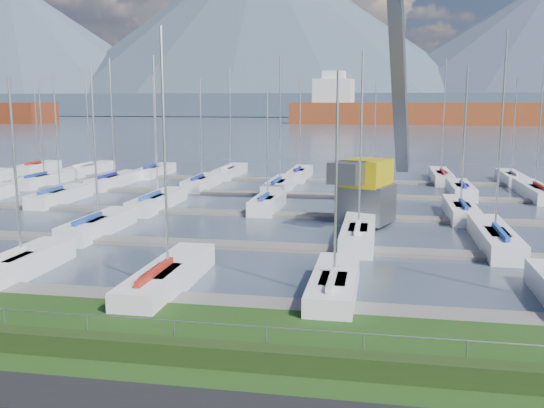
# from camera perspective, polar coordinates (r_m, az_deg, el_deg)

# --- Properties ---
(path) EXTENTS (160.00, 2.00, 0.04)m
(path) POSITION_cam_1_polar(r_m,az_deg,el_deg) (17.48, -9.30, -18.10)
(path) COLOR black
(path) RESTS_ON grass
(water) EXTENTS (800.00, 540.00, 0.20)m
(water) POSITION_cam_1_polar(r_m,az_deg,el_deg) (277.71, 9.29, 7.81)
(water) COLOR #404C5E
(hedge) EXTENTS (80.00, 0.70, 0.70)m
(hedge) POSITION_cam_1_polar(r_m,az_deg,el_deg) (19.56, -6.71, -13.80)
(hedge) COLOR #213313
(hedge) RESTS_ON grass
(fence) EXTENTS (80.00, 0.04, 0.04)m
(fence) POSITION_cam_1_polar(r_m,az_deg,el_deg) (19.59, -6.42, -11.07)
(fence) COLOR gray
(fence) RESTS_ON grass
(foothill) EXTENTS (900.00, 80.00, 12.00)m
(foothill) POSITION_cam_1_polar(r_m,az_deg,el_deg) (347.57, 9.55, 9.21)
(foothill) COLOR #404D5E
(foothill) RESTS_ON water
(mountains) EXTENTS (1190.00, 360.00, 115.00)m
(mountains) POSITION_cam_1_polar(r_m,az_deg,el_deg) (423.91, 10.90, 14.74)
(mountains) COLOR #465766
(mountains) RESTS_ON water
(docks) EXTENTS (90.00, 41.60, 0.25)m
(docks) POSITION_cam_1_polar(r_m,az_deg,el_deg) (44.64, 3.22, -1.10)
(docks) COLOR slate
(docks) RESTS_ON water
(crane) EXTENTS (5.80, 13.49, 22.35)m
(crane) POSITION_cam_1_polar(r_m,az_deg,el_deg) (42.71, 9.66, 5.80)
(crane) COLOR #55575C
(crane) RESTS_ON water
(cargo_ship_mid) EXTENTS (101.91, 23.84, 21.50)m
(cargo_ship_mid) POSITION_cam_1_polar(r_m,az_deg,el_deg) (228.01, 13.60, 8.27)
(cargo_ship_mid) COLOR brown
(cargo_ship_mid) RESTS_ON water
(sailboat_fleet) EXTENTS (75.68, 50.41, 13.86)m
(sailboat_fleet) POSITION_cam_1_polar(r_m,az_deg,el_deg) (47.24, 1.31, 6.49)
(sailboat_fleet) COLOR silver
(sailboat_fleet) RESTS_ON water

